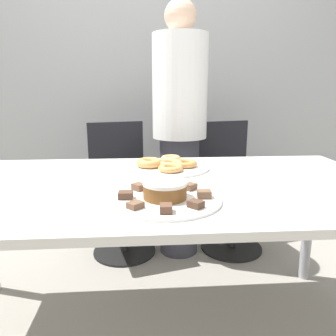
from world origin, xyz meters
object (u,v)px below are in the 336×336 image
Objects in this scene: office_chair_right at (230,189)px; plate_cake at (165,199)px; plate_donuts at (170,168)px; napkin at (300,182)px; person_standing at (180,129)px; frosted_cake at (165,190)px; office_chair_left at (121,191)px.

plate_cake is at bearing -128.93° from office_chair_right.
napkin is (0.52, -0.28, -0.00)m from plate_donuts.
plate_cake is at bearing -98.76° from person_standing.
frosted_cake is 0.61m from napkin.
napkin is (0.04, -0.95, 0.32)m from office_chair_right.
office_chair_left reaches higher than plate_donuts.
office_chair_right is at bearing 9.37° from person_standing.
plate_cake and plate_donuts have the same top height.
office_chair_left and office_chair_right have the same top height.
plate_donuts is at bearing -80.74° from office_chair_left.
plate_cake is at bearing -96.69° from plate_donuts.
person_standing is 0.60m from office_chair_left.
frosted_cake reaches higher than plate_donuts.
napkin is (0.41, -0.88, -0.12)m from person_standing.
office_chair_left is 1.29m from napkin.
office_chair_right is 0.88m from plate_donuts.
plate_cake is 1.04× the size of plate_donuts.
napkin is (0.58, 0.19, -0.04)m from frosted_cake.
person_standing is at bearing 81.24° from plate_cake.
person_standing reaches higher than plate_cake.
plate_cake is 0.04m from frosted_cake.
office_chair_right is at bearing -14.53° from office_chair_left.
person_standing is at bearing 81.24° from frosted_cake.
plate_donuts is (0.06, 0.47, 0.00)m from plate_cake.
plate_cake is 2.50× the size of napkin.
person_standing is 0.98m from napkin.
plate_donuts is 2.47× the size of frosted_cake.
frosted_cake is at bearing -98.76° from person_standing.
person_standing is at bearing 175.83° from office_chair_right.
plate_cake is 0.61m from napkin.
office_chair_left is (-0.40, 0.06, -0.44)m from person_standing.
office_chair_left is 2.40× the size of plate_donuts.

